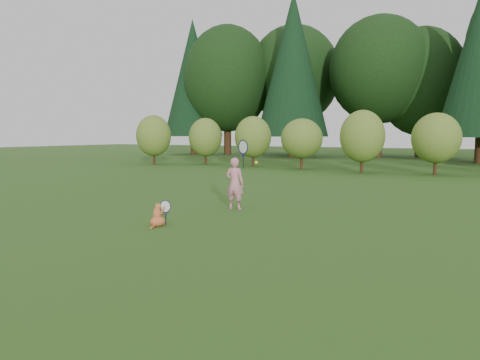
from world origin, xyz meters
The scene contains 6 objects.
ground centered at (0.00, 0.00, 0.00)m, with size 100.00×100.00×0.00m, color #1E4D15.
shrub_row centered at (0.00, 13.00, 1.40)m, with size 28.00×3.00×2.80m, color #4F6C21, non-canonical shape.
woodland_backdrop centered at (0.00, 23.00, 7.50)m, with size 48.00×10.00×15.00m, color black, non-canonical shape.
child centered at (-0.08, 1.07, 0.61)m, with size 0.66×0.36×1.75m.
cat centered at (-0.38, -1.29, 0.22)m, with size 0.32×0.63×0.58m.
tennis_ball centered at (0.81, 0.37, 1.12)m, with size 0.06×0.06×0.06m.
Camera 1 is at (5.08, -8.00, 1.70)m, focal length 35.00 mm.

